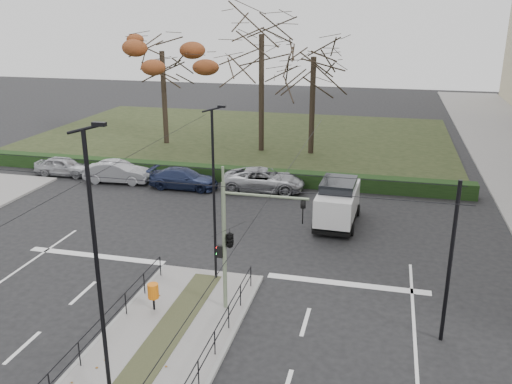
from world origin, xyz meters
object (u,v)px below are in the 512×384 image
parked_car_third (184,178)px  traffic_light (232,237)px  streetlamp_median_near (98,271)px  bare_tree_near (262,43)px  rust_tree (162,51)px  streetlamp_median_far (214,194)px  litter_bin (153,291)px  white_van (338,201)px  bare_tree_center (314,64)px  parked_car_fourth (264,180)px  parked_car_second (118,172)px  parked_car_first (63,166)px

parked_car_third → traffic_light: bearing=-152.8°
streetlamp_median_near → bare_tree_near: size_ratio=0.68×
streetlamp_median_near → rust_tree: (-11.48, 31.82, 3.56)m
streetlamp_median_near → streetlamp_median_far: (0.67, 8.25, -0.45)m
streetlamp_median_far → litter_bin: bearing=-116.5°
white_van → streetlamp_median_near: bearing=-107.5°
parked_car_third → litter_bin: bearing=-163.8°
litter_bin → parked_car_third: 15.74m
bare_tree_near → litter_bin: bearing=-86.0°
traffic_light → bare_tree_center: bare_tree_center is taller
rust_tree → bare_tree_center: bearing=-2.6°
streetlamp_median_near → parked_car_fourth: 21.28m
streetlamp_median_far → bare_tree_near: bearing=98.3°
parked_car_third → parked_car_second: bearing=87.8°
traffic_light → parked_car_fourth: 15.33m
traffic_light → parked_car_second: 19.09m
rust_tree → white_van: bearing=-43.1°
parked_car_second → rust_tree: rust_tree is taller
parked_car_fourth → streetlamp_median_near: bearing=175.0°
bare_tree_center → streetlamp_median_far: bearing=-92.1°
parked_car_fourth → parked_car_third: bearing=92.8°
traffic_light → rust_tree: 29.59m
parked_car_second → traffic_light: bearing=-144.2°
parked_car_fourth → parked_car_first: bearing=84.7°
bare_tree_near → parked_car_third: bearing=-103.9°
traffic_light → parked_car_third: size_ratio=1.12×
white_van → bare_tree_center: 16.50m
white_van → parked_car_first: bearing=166.8°
traffic_light → bare_tree_near: (-4.75, 25.20, 5.68)m
streetlamp_median_near → streetlamp_median_far: bearing=85.3°
traffic_light → bare_tree_center: (-0.57, 25.26, 4.13)m
litter_bin → traffic_light: bearing=15.9°
parked_car_fourth → bare_tree_near: bare_tree_near is taller
parked_car_first → parked_car_third: parked_car_first is taller
streetlamp_median_far → parked_car_second: (-10.94, 12.10, -3.25)m
streetlamp_median_near → bare_tree_center: bearing=87.2°
litter_bin → bare_tree_near: bare_tree_near is taller
traffic_light → white_van: size_ratio=1.07×
rust_tree → parked_car_first: bearing=-107.1°
streetlamp_median_near → parked_car_fourth: streetlamp_median_near is taller
parked_car_fourth → bare_tree_center: (1.62, 10.28, 6.52)m
litter_bin → rust_tree: (-10.60, 26.69, 7.07)m
litter_bin → white_van: bearing=61.7°
bare_tree_center → bare_tree_near: bare_tree_near is taller
streetlamp_median_far → white_van: size_ratio=1.58×
bare_tree_near → traffic_light: bearing=-79.3°
parked_car_first → parked_car_second: bearing=-100.9°
streetlamp_median_far → bare_tree_near: (-3.35, 22.93, 4.83)m
streetlamp_median_far → parked_car_fourth: (-0.79, 12.70, -3.24)m
litter_bin → bare_tree_center: size_ratio=0.11×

